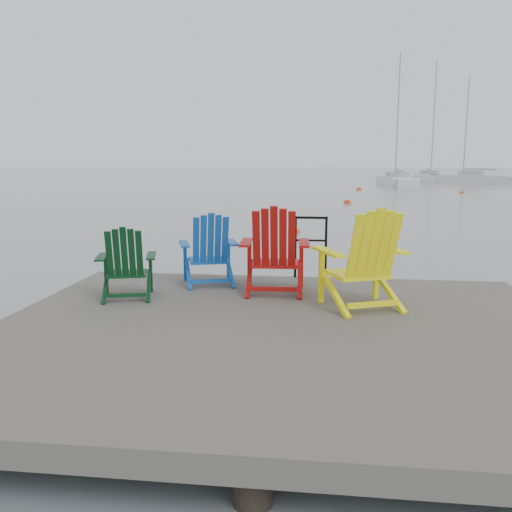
# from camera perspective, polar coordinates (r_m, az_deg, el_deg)

# --- Properties ---
(ground) EXTENTS (400.00, 400.00, 0.00)m
(ground) POSITION_cam_1_polar(r_m,az_deg,el_deg) (5.78, 2.50, -12.20)
(ground) COLOR slate
(ground) RESTS_ON ground
(dock) EXTENTS (6.00, 5.00, 1.40)m
(dock) POSITION_cam_1_polar(r_m,az_deg,el_deg) (5.66, 2.53, -8.94)
(dock) COLOR #302E2B
(dock) RESTS_ON ground
(handrail) EXTENTS (0.48, 0.04, 0.90)m
(handrail) POSITION_cam_1_polar(r_m,az_deg,el_deg) (7.87, 5.78, 1.58)
(handrail) COLOR black
(handrail) RESTS_ON dock
(chair_green) EXTENTS (0.83, 0.79, 0.89)m
(chair_green) POSITION_cam_1_polar(r_m,az_deg,el_deg) (6.83, -13.52, -0.69)
(chair_green) COLOR black
(chair_green) RESTS_ON dock
(chair_blue) EXTENTS (0.93, 0.89, 0.98)m
(chair_blue) POSITION_cam_1_polar(r_m,az_deg,el_deg) (7.42, -4.95, 0.73)
(chair_blue) COLOR #1150B2
(chair_blue) RESTS_ON dock
(chair_red) EXTENTS (0.92, 0.86, 1.11)m
(chair_red) POSITION_cam_1_polar(r_m,az_deg,el_deg) (6.91, 1.96, 0.62)
(chair_red) COLOR #A00E0B
(chair_red) RESTS_ON dock
(chair_yellow) EXTENTS (1.12, 1.07, 1.15)m
(chair_yellow) POSITION_cam_1_polar(r_m,az_deg,el_deg) (6.29, 11.32, -0.30)
(chair_yellow) COLOR #FFF70E
(chair_yellow) RESTS_ON dock
(sailboat_near) EXTENTS (2.91, 9.06, 12.25)m
(sailboat_near) POSITION_cam_1_polar(r_m,az_deg,el_deg) (52.75, 14.53, 7.61)
(sailboat_near) COLOR silver
(sailboat_near) RESTS_ON ground
(sailboat_mid) EXTENTS (5.30, 10.38, 13.66)m
(sailboat_mid) POSITION_cam_1_polar(r_m,az_deg,el_deg) (65.59, 17.86, 7.84)
(sailboat_mid) COLOR #BCBDC0
(sailboat_mid) RESTS_ON ground
(sailboat_far) EXTENTS (7.98, 5.06, 10.89)m
(sailboat_far) POSITION_cam_1_polar(r_m,az_deg,el_deg) (60.95, 21.33, 7.52)
(sailboat_far) COLOR silver
(sailboat_far) RESTS_ON ground
(buoy_a) EXTENTS (0.38, 0.38, 0.38)m
(buoy_a) POSITION_cam_1_polar(r_m,az_deg,el_deg) (16.83, 4.04, 2.45)
(buoy_a) COLOR #E0400D
(buoy_a) RESTS_ON ground
(buoy_b) EXTENTS (0.40, 0.40, 0.40)m
(buoy_b) POSITION_cam_1_polar(r_m,az_deg,el_deg) (29.24, 9.59, 5.50)
(buoy_b) COLOR red
(buoy_b) RESTS_ON ground
(buoy_c) EXTENTS (0.33, 0.33, 0.33)m
(buoy_c) POSITION_cam_1_polar(r_m,az_deg,el_deg) (40.86, 20.88, 6.21)
(buoy_c) COLOR #E94A0D
(buoy_c) RESTS_ON ground
(buoy_d) EXTENTS (0.41, 0.41, 0.41)m
(buoy_d) POSITION_cam_1_polar(r_m,az_deg,el_deg) (43.26, 10.79, 6.85)
(buoy_d) COLOR #F6300E
(buoy_d) RESTS_ON ground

